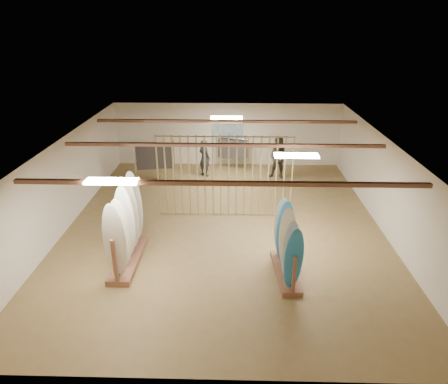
{
  "coord_description": "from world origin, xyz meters",
  "views": [
    {
      "loc": [
        0.3,
        -11.4,
        6.15
      ],
      "look_at": [
        0.0,
        0.0,
        1.2
      ],
      "focal_mm": 32.0,
      "sensor_mm": 36.0,
      "label": 1
    }
  ],
  "objects_px": {
    "clothing_rack_a": "(155,156)",
    "shopper_a": "(204,156)",
    "clothing_rack_b": "(233,149)",
    "shopper_b": "(279,156)",
    "rack_right": "(287,253)",
    "rack_left": "(126,238)"
  },
  "relations": [
    {
      "from": "clothing_rack_a",
      "to": "shopper_a",
      "type": "xyz_separation_m",
      "value": [
        1.95,
        0.76,
        -0.19
      ]
    },
    {
      "from": "rack_left",
      "to": "rack_right",
      "type": "distance_m",
      "value": 4.28
    },
    {
      "from": "rack_left",
      "to": "clothing_rack_b",
      "type": "relative_size",
      "value": 1.62
    },
    {
      "from": "clothing_rack_b",
      "to": "shopper_b",
      "type": "relative_size",
      "value": 0.71
    },
    {
      "from": "clothing_rack_a",
      "to": "clothing_rack_b",
      "type": "xyz_separation_m",
      "value": [
        3.12,
        1.62,
        -0.15
      ]
    },
    {
      "from": "clothing_rack_a",
      "to": "clothing_rack_b",
      "type": "distance_m",
      "value": 3.52
    },
    {
      "from": "rack_left",
      "to": "shopper_a",
      "type": "height_order",
      "value": "rack_left"
    },
    {
      "from": "rack_right",
      "to": "clothing_rack_a",
      "type": "xyz_separation_m",
      "value": [
        -4.57,
        6.38,
        0.45
      ]
    },
    {
      "from": "rack_left",
      "to": "rack_right",
      "type": "xyz_separation_m",
      "value": [
        4.25,
        -0.48,
        -0.12
      ]
    },
    {
      "from": "clothing_rack_b",
      "to": "shopper_b",
      "type": "distance_m",
      "value": 2.24
    },
    {
      "from": "rack_left",
      "to": "rack_right",
      "type": "relative_size",
      "value": 1.17
    },
    {
      "from": "clothing_rack_a",
      "to": "shopper_b",
      "type": "bearing_deg",
      "value": -4.84
    },
    {
      "from": "shopper_a",
      "to": "clothing_rack_a",
      "type": "bearing_deg",
      "value": 61.59
    },
    {
      "from": "clothing_rack_a",
      "to": "shopper_a",
      "type": "relative_size",
      "value": 0.93
    },
    {
      "from": "shopper_b",
      "to": "shopper_a",
      "type": "bearing_deg",
      "value": -167.69
    },
    {
      "from": "rack_left",
      "to": "clothing_rack_a",
      "type": "bearing_deg",
      "value": 93.45
    },
    {
      "from": "rack_right",
      "to": "clothing_rack_a",
      "type": "bearing_deg",
      "value": 121.81
    },
    {
      "from": "clothing_rack_b",
      "to": "shopper_a",
      "type": "bearing_deg",
      "value": -127.4
    },
    {
      "from": "rack_right",
      "to": "shopper_b",
      "type": "xyz_separation_m",
      "value": [
        0.48,
        6.86,
        0.37
      ]
    },
    {
      "from": "clothing_rack_a",
      "to": "clothing_rack_b",
      "type": "bearing_deg",
      "value": 17.18
    },
    {
      "from": "clothing_rack_b",
      "to": "shopper_a",
      "type": "xyz_separation_m",
      "value": [
        -1.18,
        -0.87,
        -0.04
      ]
    },
    {
      "from": "clothing_rack_a",
      "to": "clothing_rack_b",
      "type": "relative_size",
      "value": 1.16
    }
  ]
}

